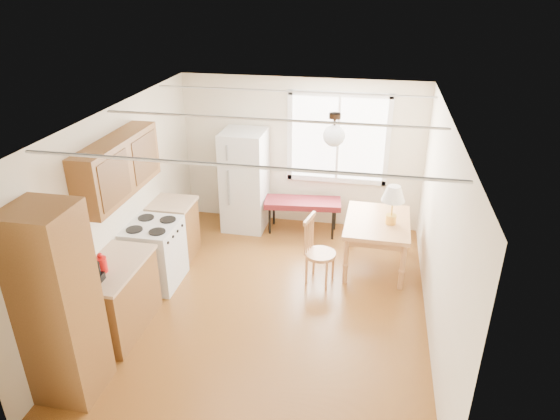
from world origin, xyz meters
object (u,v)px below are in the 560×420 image
(bench, at_px, (303,204))
(dining_table, at_px, (377,227))
(refrigerator, at_px, (245,181))
(chair, at_px, (314,245))

(bench, distance_m, dining_table, 1.51)
(refrigerator, relative_size, dining_table, 1.37)
(dining_table, bearing_deg, bench, 145.21)
(refrigerator, bearing_deg, chair, -45.93)
(refrigerator, xyz_separation_m, dining_table, (2.20, -0.90, -0.19))
(refrigerator, distance_m, dining_table, 2.39)
(refrigerator, bearing_deg, bench, -0.29)
(chair, bearing_deg, bench, 117.76)
(refrigerator, distance_m, bench, 1.04)
(refrigerator, distance_m, chair, 2.01)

